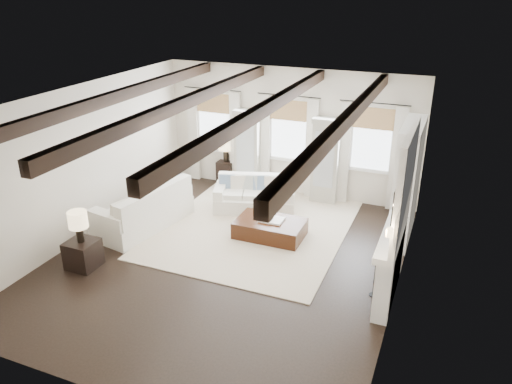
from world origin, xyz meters
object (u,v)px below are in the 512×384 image
at_px(side_table_back, 226,172).
at_px(sofa_left, 146,211).
at_px(sofa_back, 255,196).
at_px(side_table_front, 83,254).
at_px(ottoman, 270,229).

bearing_deg(side_table_back, sofa_left, -100.07).
relative_size(sofa_back, side_table_front, 3.75).
xyz_separation_m(sofa_back, ottoman, (0.84, -1.20, -0.14)).
relative_size(side_table_front, side_table_back, 0.86).
xyz_separation_m(sofa_left, ottoman, (2.72, 0.61, -0.21)).
height_order(sofa_back, side_table_back, sofa_back).
xyz_separation_m(sofa_back, sofa_left, (-1.88, -1.80, 0.06)).
bearing_deg(sofa_left, side_table_front, -94.96).
relative_size(sofa_back, sofa_left, 0.85).
xyz_separation_m(sofa_left, side_table_back, (0.54, 3.03, -0.08)).
xyz_separation_m(sofa_back, side_table_back, (-1.34, 1.23, -0.01)).
bearing_deg(side_table_front, sofa_left, 85.04).
height_order(ottoman, side_table_back, side_table_back).
height_order(sofa_left, side_table_back, sofa_left).
height_order(sofa_back, sofa_left, sofa_left).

